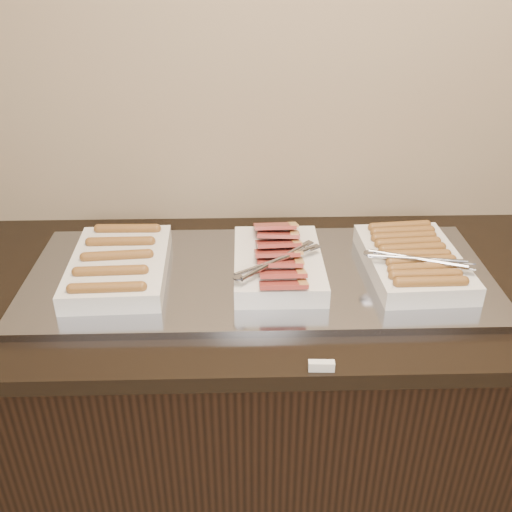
% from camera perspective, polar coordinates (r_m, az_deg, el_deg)
% --- Properties ---
extents(counter, '(2.06, 0.76, 0.90)m').
position_cam_1_polar(counter, '(1.78, 1.08, -14.66)').
color(counter, black).
rests_on(counter, ground).
extents(warming_tray, '(1.20, 0.50, 0.02)m').
position_cam_1_polar(warming_tray, '(1.49, 0.35, -2.00)').
color(warming_tray, '#9497A2').
rests_on(warming_tray, counter).
extents(dish_left, '(0.25, 0.37, 0.07)m').
position_cam_1_polar(dish_left, '(1.50, -13.53, -0.89)').
color(dish_left, silver).
rests_on(dish_left, warming_tray).
extents(dish_center, '(0.25, 0.36, 0.09)m').
position_cam_1_polar(dish_center, '(1.47, 2.22, -0.62)').
color(dish_center, silver).
rests_on(dish_center, warming_tray).
extents(dish_right, '(0.27, 0.36, 0.08)m').
position_cam_1_polar(dish_right, '(1.53, 15.44, -0.38)').
color(dish_right, silver).
rests_on(dish_right, warming_tray).
extents(label_holder, '(0.06, 0.02, 0.02)m').
position_cam_1_polar(label_holder, '(1.21, 6.56, -10.86)').
color(label_holder, silver).
rests_on(label_holder, counter).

